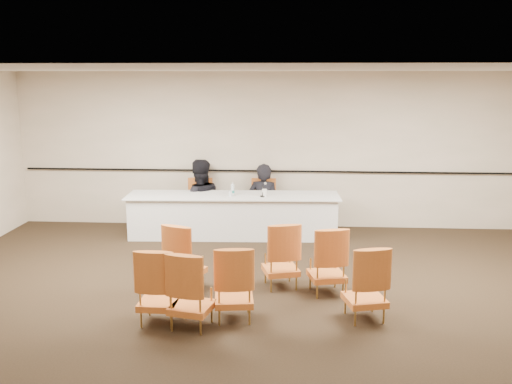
% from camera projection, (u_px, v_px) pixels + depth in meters
% --- Properties ---
extents(floor, '(10.00, 10.00, 0.00)m').
position_uv_depth(floor, '(262.00, 305.00, 7.40)').
color(floor, black).
rests_on(floor, ground).
extents(ceiling, '(10.00, 10.00, 0.00)m').
position_uv_depth(ceiling, '(262.00, 69.00, 6.79)').
color(ceiling, silver).
rests_on(ceiling, ground).
extents(wall_back, '(10.00, 0.04, 3.00)m').
position_uv_depth(wall_back, '(273.00, 150.00, 11.00)').
color(wall_back, '#BBAE93').
rests_on(wall_back, ground).
extents(wall_rail, '(9.80, 0.04, 0.03)m').
position_uv_depth(wall_rail, '(273.00, 171.00, 11.04)').
color(wall_rail, black).
rests_on(wall_rail, wall_back).
extents(panel_table, '(3.91, 1.05, 0.78)m').
position_uv_depth(panel_table, '(233.00, 216.00, 10.48)').
color(panel_table, silver).
rests_on(panel_table, ground).
extents(panelist_main, '(0.68, 0.50, 1.72)m').
position_uv_depth(panelist_main, '(264.00, 207.00, 11.03)').
color(panelist_main, black).
rests_on(panelist_main, ground).
extents(panelist_main_chair, '(0.52, 0.52, 0.95)m').
position_uv_depth(panelist_main_chair, '(264.00, 204.00, 11.01)').
color(panelist_main_chair, '#B14F1F').
rests_on(panelist_main_chair, ground).
extents(panelist_second, '(1.05, 0.91, 1.83)m').
position_uv_depth(panelist_second, '(199.00, 206.00, 11.05)').
color(panelist_second, black).
rests_on(panelist_second, ground).
extents(panelist_second_chair, '(0.52, 0.52, 0.95)m').
position_uv_depth(panelist_second_chair, '(199.00, 204.00, 11.04)').
color(panelist_second_chair, '#B14F1F').
rests_on(panelist_second_chair, ground).
extents(papers, '(0.31, 0.23, 0.00)m').
position_uv_depth(papers, '(259.00, 196.00, 10.35)').
color(papers, white).
rests_on(papers, panel_table).
extents(microphone, '(0.14, 0.20, 0.25)m').
position_uv_depth(microphone, '(263.00, 190.00, 10.23)').
color(microphone, black).
rests_on(microphone, panel_table).
extents(water_bottle, '(0.09, 0.09, 0.23)m').
position_uv_depth(water_bottle, '(233.00, 189.00, 10.38)').
color(water_bottle, '#167C76').
rests_on(water_bottle, panel_table).
extents(drinking_glass, '(0.08, 0.08, 0.10)m').
position_uv_depth(drinking_glass, '(230.00, 194.00, 10.28)').
color(drinking_glass, silver).
rests_on(drinking_glass, panel_table).
extents(coffee_cup, '(0.11, 0.11, 0.14)m').
position_uv_depth(coffee_cup, '(264.00, 193.00, 10.26)').
color(coffee_cup, white).
rests_on(coffee_cup, panel_table).
extents(aud_chair_front_left, '(0.65, 0.65, 0.95)m').
position_uv_depth(aud_chair_front_left, '(185.00, 256.00, 7.88)').
color(aud_chair_front_left, '#B14F1F').
rests_on(aud_chair_front_left, ground).
extents(aud_chair_front_mid, '(0.61, 0.61, 0.95)m').
position_uv_depth(aud_chair_front_mid, '(281.00, 254.00, 7.95)').
color(aud_chair_front_mid, '#B14F1F').
rests_on(aud_chair_front_mid, ground).
extents(aud_chair_front_right, '(0.60, 0.60, 0.95)m').
position_uv_depth(aud_chair_front_right, '(327.00, 260.00, 7.72)').
color(aud_chair_front_right, '#B14F1F').
rests_on(aud_chair_front_right, ground).
extents(aud_chair_back_left, '(0.51, 0.51, 0.95)m').
position_uv_depth(aud_chair_back_left, '(159.00, 285.00, 6.81)').
color(aud_chair_back_left, '#B14F1F').
rests_on(aud_chair_back_left, ground).
extents(aud_chair_back_mid, '(0.56, 0.56, 0.95)m').
position_uv_depth(aud_chair_back_mid, '(234.00, 282.00, 6.89)').
color(aud_chair_back_mid, '#B14F1F').
rests_on(aud_chair_back_mid, ground).
extents(aud_chair_back_right, '(0.61, 0.61, 0.95)m').
position_uv_depth(aud_chair_back_right, '(365.00, 282.00, 6.90)').
color(aud_chair_back_right, '#B14F1F').
rests_on(aud_chair_back_right, ground).
extents(aud_chair_extra, '(0.60, 0.60, 0.95)m').
position_uv_depth(aud_chair_extra, '(191.00, 289.00, 6.67)').
color(aud_chair_extra, '#B14F1F').
rests_on(aud_chair_extra, ground).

